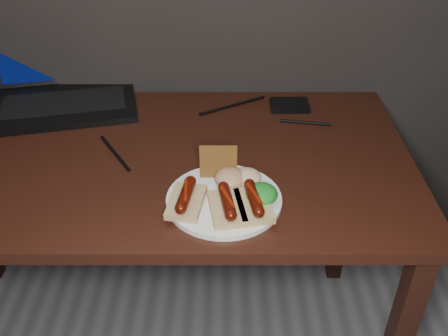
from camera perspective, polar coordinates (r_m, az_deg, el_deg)
desk at (r=1.33m, az=-9.97°, el=-1.71°), size 1.40×0.70×0.75m
laptop at (r=1.57m, az=-17.98°, el=9.24°), size 0.48×0.43×0.25m
hard_drive at (r=1.48m, az=7.49°, el=7.12°), size 0.11×0.08×0.02m
desk_cables at (r=1.39m, az=-9.13°, el=4.93°), size 1.06×0.39×0.01m
plate at (r=1.10m, az=-0.00°, el=-3.63°), size 0.27×0.27×0.01m
bread_sausage_left at (r=1.07m, az=-4.35°, el=-3.52°), size 0.09×0.12×0.04m
bread_sausage_center at (r=1.05m, az=0.36°, el=-4.27°), size 0.09×0.12×0.04m
bread_sausage_right at (r=1.06m, az=3.41°, el=-3.91°), size 0.09×0.12×0.04m
crispbread at (r=1.13m, az=-0.65°, el=0.71°), size 0.08×0.01×0.08m
salad_greens at (r=1.08m, az=4.33°, el=-2.97°), size 0.07×0.07×0.04m
salsa_mound at (r=1.12m, az=0.74°, el=-1.16°), size 0.07×0.07×0.04m
coleslaw_mound at (r=1.13m, az=2.67°, el=-1.08°), size 0.06×0.06×0.04m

